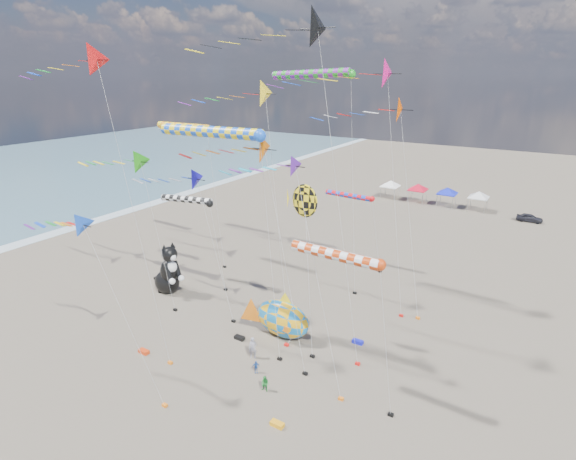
% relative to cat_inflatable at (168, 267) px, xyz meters
% --- Properties ---
extents(ground, '(260.00, 260.00, 0.00)m').
position_rel_cat_inflatable_xyz_m(ground, '(12.80, -12.32, -2.80)').
color(ground, brown).
rests_on(ground, ground).
extents(delta_kite_0, '(11.46, 2.46, 19.88)m').
position_rel_cat_inflatable_xyz_m(delta_kite_0, '(19.73, 8.08, 15.57)').
color(delta_kite_0, '#E44800').
rests_on(delta_kite_0, ground).
extents(delta_kite_1, '(13.54, 2.40, 23.62)m').
position_rel_cat_inflatable_xyz_m(delta_kite_1, '(3.72, -8.84, 19.31)').
color(delta_kite_1, red).
rests_on(delta_kite_1, ground).
extents(delta_kite_2, '(14.44, 2.73, 22.93)m').
position_rel_cat_inflatable_xyz_m(delta_kite_2, '(18.27, 7.73, 18.48)').
color(delta_kite_2, '#E5117A').
rests_on(delta_kite_2, ground).
extents(delta_kite_3, '(11.72, 2.38, 15.25)m').
position_rel_cat_inflatable_xyz_m(delta_kite_3, '(-0.34, -2.58, 10.96)').
color(delta_kite_3, '#1F8E14').
rests_on(delta_kite_3, ground).
extents(delta_kite_4, '(9.94, 1.64, 16.61)m').
position_rel_cat_inflatable_xyz_m(delta_kite_4, '(17.27, -5.58, 12.55)').
color(delta_kite_4, '#541A92').
rests_on(delta_kite_4, ground).
extents(delta_kite_5, '(12.65, 2.62, 21.20)m').
position_rel_cat_inflatable_xyz_m(delta_kite_5, '(7.94, 4.31, 16.82)').
color(delta_kite_5, yellow).
rests_on(delta_kite_5, ground).
extents(delta_kite_6, '(12.20, 2.29, 17.66)m').
position_rel_cat_inflatable_xyz_m(delta_kite_6, '(13.40, -4.46, 13.42)').
color(delta_kite_6, '#D55D07').
rests_on(delta_kite_6, ground).
extents(delta_kite_7, '(10.89, 2.12, 14.12)m').
position_rel_cat_inflatable_xyz_m(delta_kite_7, '(5.32, -1.29, 9.93)').
color(delta_kite_7, '#1C13D0').
rests_on(delta_kite_7, ground).
extents(delta_kite_8, '(16.16, 2.96, 25.91)m').
position_rel_cat_inflatable_xyz_m(delta_kite_8, '(16.10, -1.27, 21.38)').
color(delta_kite_8, black).
rests_on(delta_kite_8, ground).
extents(delta_kite_9, '(10.05, 1.73, 13.44)m').
position_rel_cat_inflatable_xyz_m(delta_kite_9, '(7.25, -12.47, 9.37)').
color(delta_kite_9, blue).
rests_on(delta_kite_9, ground).
extents(windsock_0, '(7.78, 0.77, 10.98)m').
position_rel_cat_inflatable_xyz_m(windsock_0, '(21.51, -5.25, 7.73)').
color(windsock_0, '#C3380D').
rests_on(windsock_0, ground).
extents(windsock_1, '(9.96, 0.87, 21.87)m').
position_rel_cat_inflatable_xyz_m(windsock_1, '(11.38, 9.67, 18.55)').
color(windsock_1, '#1C9B21').
rests_on(windsock_1, ground).
extents(windsock_2, '(10.46, 0.89, 17.92)m').
position_rel_cat_inflatable_xyz_m(windsock_2, '(10.64, -3.93, 14.62)').
color(windsock_2, blue).
rests_on(windsock_2, ground).
extents(windsock_3, '(7.96, 0.73, 9.57)m').
position_rel_cat_inflatable_xyz_m(windsock_3, '(0.45, 3.30, 6.35)').
color(windsock_3, black).
rests_on(windsock_3, ground).
extents(windsock_4, '(8.92, 0.86, 16.34)m').
position_rel_cat_inflatable_xyz_m(windsock_4, '(-3.80, 7.82, 13.04)').
color(windsock_4, orange).
rests_on(windsock_4, ground).
extents(windsock_5, '(7.21, 0.62, 8.77)m').
position_rel_cat_inflatable_xyz_m(windsock_5, '(12.94, 16.11, 5.58)').
color(windsock_5, red).
rests_on(windsock_5, ground).
extents(angelfish_kite, '(3.74, 3.02, 13.55)m').
position_rel_cat_inflatable_xyz_m(angelfish_kite, '(15.90, -0.27, 9.33)').
color(angelfish_kite, yellow).
rests_on(angelfish_kite, ground).
extents(cat_inflatable, '(4.51, 2.96, 5.60)m').
position_rel_cat_inflatable_xyz_m(cat_inflatable, '(0.00, 0.00, 0.00)').
color(cat_inflatable, black).
rests_on(cat_inflatable, ground).
extents(fish_inflatable, '(6.78, 3.01, 4.32)m').
position_rel_cat_inflatable_xyz_m(fish_inflatable, '(14.43, -0.99, -1.05)').
color(fish_inflatable, '#1377C1').
rests_on(fish_inflatable, ground).
extents(person_adult, '(0.78, 0.70, 1.80)m').
position_rel_cat_inflatable_xyz_m(person_adult, '(14.07, -4.77, -1.90)').
color(person_adult, gray).
rests_on(person_adult, ground).
extents(child_green, '(0.64, 0.52, 1.24)m').
position_rel_cat_inflatable_xyz_m(child_green, '(17.17, -7.58, -2.18)').
color(child_green, '#1D802D').
rests_on(child_green, ground).
extents(child_blue, '(0.61, 0.58, 1.02)m').
position_rel_cat_inflatable_xyz_m(child_blue, '(15.38, -6.20, -2.29)').
color(child_blue, '#2754A8').
rests_on(child_blue, ground).
extents(kite_bag_0, '(0.90, 0.44, 0.30)m').
position_rel_cat_inflatable_xyz_m(kite_bag_0, '(19.73, -9.97, -2.65)').
color(kite_bag_0, orange).
rests_on(kite_bag_0, ground).
extents(kite_bag_1, '(0.90, 0.44, 0.30)m').
position_rel_cat_inflatable_xyz_m(kite_bag_1, '(11.57, -3.26, -2.65)').
color(kite_bag_1, black).
rests_on(kite_bag_1, ground).
extents(kite_bag_2, '(0.90, 0.44, 0.30)m').
position_rel_cat_inflatable_xyz_m(kite_bag_2, '(20.42, 1.48, -2.65)').
color(kite_bag_2, '#1519D5').
rests_on(kite_bag_2, ground).
extents(kite_bag_3, '(0.90, 0.44, 0.30)m').
position_rel_cat_inflatable_xyz_m(kite_bag_3, '(6.15, -8.94, -2.65)').
color(kite_bag_3, red).
rests_on(kite_bag_3, ground).
extents(tent_row, '(19.20, 4.20, 3.80)m').
position_rel_cat_inflatable_xyz_m(tent_row, '(14.30, 47.68, 0.35)').
color(tent_row, white).
rests_on(tent_row, ground).
extents(parked_car, '(3.69, 1.53, 1.25)m').
position_rel_cat_inflatable_xyz_m(parked_car, '(29.72, 45.68, -2.18)').
color(parked_car, '#26262D').
rests_on(parked_car, ground).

